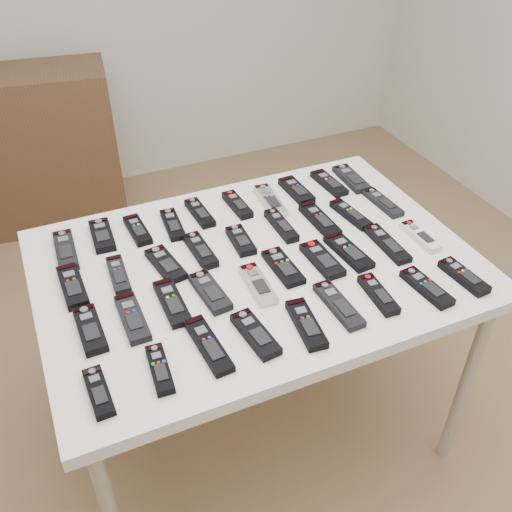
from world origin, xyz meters
name	(u,v)px	position (x,y,z in m)	size (l,w,h in m)	color
ground	(225,429)	(0.00, 0.00, 0.00)	(4.00, 4.00, 0.00)	olive
table	(256,277)	(0.11, -0.02, 0.72)	(1.25, 0.88, 0.78)	white
remote_0	(66,250)	(-0.39, 0.24, 0.79)	(0.06, 0.19, 0.02)	black
remote_1	(102,235)	(-0.27, 0.27, 0.79)	(0.06, 0.16, 0.02)	black
remote_2	(138,230)	(-0.16, 0.26, 0.79)	(0.05, 0.16, 0.02)	black
remote_3	(173,225)	(-0.06, 0.25, 0.79)	(0.05, 0.16, 0.02)	black
remote_4	(200,213)	(0.04, 0.27, 0.79)	(0.05, 0.16, 0.02)	black
remote_5	(237,205)	(0.17, 0.27, 0.79)	(0.04, 0.16, 0.02)	black
remote_6	(270,201)	(0.28, 0.24, 0.79)	(0.05, 0.19, 0.02)	#B7B7BC
remote_7	(296,191)	(0.40, 0.27, 0.79)	(0.06, 0.17, 0.02)	black
remote_8	(329,183)	(0.52, 0.27, 0.79)	(0.05, 0.17, 0.02)	black
remote_9	(351,179)	(0.61, 0.26, 0.79)	(0.06, 0.18, 0.02)	black
remote_10	(73,286)	(-0.40, 0.07, 0.79)	(0.06, 0.18, 0.02)	black
remote_11	(118,275)	(-0.27, 0.07, 0.79)	(0.05, 0.16, 0.02)	black
remote_12	(166,264)	(-0.13, 0.06, 0.79)	(0.06, 0.17, 0.02)	black
remote_13	(201,250)	(-0.02, 0.08, 0.79)	(0.05, 0.17, 0.02)	black
remote_14	(241,240)	(0.11, 0.08, 0.79)	(0.05, 0.14, 0.02)	black
remote_15	(281,225)	(0.26, 0.10, 0.79)	(0.04, 0.17, 0.02)	black
remote_16	(320,220)	(0.38, 0.08, 0.79)	(0.05, 0.19, 0.02)	black
remote_17	(350,214)	(0.49, 0.07, 0.79)	(0.04, 0.17, 0.02)	black
remote_18	(383,203)	(0.63, 0.08, 0.79)	(0.05, 0.17, 0.02)	black
remote_19	(90,330)	(-0.38, -0.12, 0.79)	(0.06, 0.17, 0.02)	black
remote_20	(132,318)	(-0.28, -0.12, 0.79)	(0.06, 0.18, 0.02)	black
remote_21	(172,302)	(-0.17, -0.11, 0.79)	(0.06, 0.18, 0.02)	black
remote_22	(210,292)	(-0.06, -0.11, 0.79)	(0.06, 0.17, 0.02)	black
remote_23	(258,284)	(0.07, -0.13, 0.79)	(0.05, 0.17, 0.02)	#B7B7BC
remote_24	(283,267)	(0.17, -0.09, 0.79)	(0.06, 0.17, 0.02)	black
remote_25	(322,260)	(0.29, -0.11, 0.79)	(0.06, 0.17, 0.02)	black
remote_26	(349,252)	(0.38, -0.10, 0.79)	(0.06, 0.18, 0.02)	black
remote_27	(387,244)	(0.51, -0.12, 0.79)	(0.05, 0.19, 0.02)	black
remote_28	(420,236)	(0.62, -0.13, 0.79)	(0.04, 0.16, 0.02)	silver
remote_29	(99,392)	(-0.40, -0.33, 0.79)	(0.04, 0.14, 0.02)	black
remote_30	(160,369)	(-0.26, -0.32, 0.79)	(0.04, 0.15, 0.02)	black
remote_31	(209,345)	(-0.13, -0.29, 0.79)	(0.05, 0.20, 0.02)	black
remote_32	(255,334)	(-0.01, -0.30, 0.79)	(0.06, 0.17, 0.02)	black
remote_33	(306,324)	(0.12, -0.32, 0.79)	(0.05, 0.17, 0.02)	black
remote_34	(339,305)	(0.23, -0.29, 0.79)	(0.05, 0.19, 0.02)	black
remote_35	(378,294)	(0.35, -0.30, 0.79)	(0.04, 0.16, 0.02)	black
remote_36	(427,287)	(0.49, -0.33, 0.79)	(0.05, 0.17, 0.02)	black
remote_37	(464,276)	(0.61, -0.33, 0.79)	(0.05, 0.16, 0.02)	black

